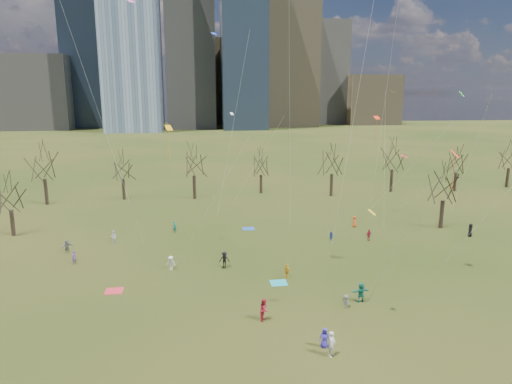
{
  "coord_description": "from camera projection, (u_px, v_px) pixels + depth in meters",
  "views": [
    {
      "loc": [
        -6.53,
        -37.47,
        17.84
      ],
      "look_at": [
        0.0,
        12.0,
        7.0
      ],
      "focal_mm": 32.0,
      "sensor_mm": 36.0,
      "label": 1
    }
  ],
  "objects": [
    {
      "name": "ground",
      "position": [
        273.0,
        296.0,
        40.92
      ],
      "size": [
        500.0,
        500.0,
        0.0
      ],
      "primitive_type": "plane",
      "color": "black",
      "rests_on": "ground"
    },
    {
      "name": "person_5",
      "position": [
        361.0,
        292.0,
        39.66
      ],
      "size": [
        1.7,
        0.73,
        1.78
      ],
      "primitive_type": "imported",
      "rotation": [
        0.0,
        0.0,
        3.27
      ],
      "color": "#1B7C69",
      "rests_on": "ground"
    },
    {
      "name": "blanket_crimson",
      "position": [
        114.0,
        291.0,
        41.98
      ],
      "size": [
        1.6,
        1.5,
        0.03
      ],
      "primitive_type": "cube",
      "color": "red",
      "rests_on": "ground"
    },
    {
      "name": "person_3",
      "position": [
        346.0,
        301.0,
        38.61
      ],
      "size": [
        0.75,
        0.87,
        1.17
      ],
      "primitive_type": "imported",
      "rotation": [
        0.0,
        0.0,
        2.08
      ],
      "color": "slate",
      "rests_on": "ground"
    },
    {
      "name": "person_10",
      "position": [
        369.0,
        235.0,
        56.26
      ],
      "size": [
        0.9,
        0.58,
        1.42
      ],
      "primitive_type": "imported",
      "rotation": [
        0.0,
        0.0,
        0.31
      ],
      "color": "#AA183A",
      "rests_on": "ground"
    },
    {
      "name": "person_7",
      "position": [
        74.0,
        257.0,
        48.44
      ],
      "size": [
        0.58,
        0.65,
        1.5
      ],
      "primitive_type": "imported",
      "rotation": [
        0.0,
        0.0,
        4.22
      ],
      "color": "#724993",
      "rests_on": "ground"
    },
    {
      "name": "person_0",
      "position": [
        324.0,
        338.0,
        32.52
      ],
      "size": [
        0.86,
        0.72,
        1.5
      ],
      "primitive_type": "imported",
      "rotation": [
        0.0,
        0.0,
        5.89
      ],
      "color": "#3729B3",
      "rests_on": "ground"
    },
    {
      "name": "bare_tree_row",
      "position": [
        236.0,
        165.0,
        75.68
      ],
      "size": [
        113.04,
        29.8,
        9.5
      ],
      "color": "black",
      "rests_on": "ground"
    },
    {
      "name": "kites_airborne",
      "position": [
        313.0,
        129.0,
        51.37
      ],
      "size": [
        64.42,
        40.33,
        34.48
      ],
      "color": "orange",
      "rests_on": "ground"
    },
    {
      "name": "person_4",
      "position": [
        287.0,
        271.0,
        44.84
      ],
      "size": [
        0.77,
        0.89,
        1.44
      ],
      "primitive_type": "imported",
      "rotation": [
        0.0,
        0.0,
        2.19
      ],
      "color": "gold",
      "rests_on": "ground"
    },
    {
      "name": "downtown_skyline",
      "position": [
        201.0,
        51.0,
        236.41
      ],
      "size": [
        212.5,
        78.0,
        118.0
      ],
      "color": "slate",
      "rests_on": "ground"
    },
    {
      "name": "blanket_teal",
      "position": [
        279.0,
        283.0,
        43.77
      ],
      "size": [
        1.6,
        1.5,
        0.03
      ],
      "primitive_type": "cube",
      "color": "teal",
      "rests_on": "ground"
    },
    {
      "name": "person_13",
      "position": [
        175.0,
        227.0,
        59.55
      ],
      "size": [
        0.65,
        0.63,
        1.51
      ],
      "primitive_type": "imported",
      "rotation": [
        0.0,
        0.0,
        2.45
      ],
      "color": "#186F64",
      "rests_on": "ground"
    },
    {
      "name": "person_12",
      "position": [
        354.0,
        222.0,
        61.9
      ],
      "size": [
        0.74,
        0.87,
        1.52
      ],
      "primitive_type": "imported",
      "rotation": [
        0.0,
        0.0,
        1.17
      ],
      "color": "#DE4E18",
      "rests_on": "ground"
    },
    {
      "name": "person_9",
      "position": [
        171.0,
        263.0,
        46.94
      ],
      "size": [
        1.09,
        0.85,
        1.48
      ],
      "primitive_type": "imported",
      "rotation": [
        0.0,
        0.0,
        5.93
      ],
      "color": "silver",
      "rests_on": "ground"
    },
    {
      "name": "person_11",
      "position": [
        67.0,
        246.0,
        51.99
      ],
      "size": [
        1.38,
        1.13,
        1.48
      ],
      "primitive_type": "imported",
      "rotation": [
        0.0,
        0.0,
        0.6
      ],
      "color": "slate",
      "rests_on": "ground"
    },
    {
      "name": "person_15",
      "position": [
        224.0,
        260.0,
        47.57
      ],
      "size": [
        1.14,
        0.71,
        1.7
      ],
      "primitive_type": "imported",
      "rotation": [
        0.0,
        0.0,
        6.2
      ],
      "color": "black",
      "rests_on": "ground"
    },
    {
      "name": "blanket_navy",
      "position": [
        248.0,
        229.0,
        61.26
      ],
      "size": [
        1.6,
        1.5,
        0.03
      ],
      "primitive_type": "cube",
      "color": "#224DA1",
      "rests_on": "ground"
    },
    {
      "name": "person_1",
      "position": [
        332.0,
        344.0,
        31.41
      ],
      "size": [
        0.73,
        0.8,
        1.84
      ],
      "primitive_type": "imported",
      "rotation": [
        0.0,
        0.0,
        1.02
      ],
      "color": "silver",
      "rests_on": "ground"
    },
    {
      "name": "person_6",
      "position": [
        470.0,
        230.0,
        57.79
      ],
      "size": [
        0.84,
        0.97,
        1.68
      ],
      "primitive_type": "imported",
      "rotation": [
        0.0,
        0.0,
        4.27
      ],
      "color": "black",
      "rests_on": "ground"
    },
    {
      "name": "person_8",
      "position": [
        331.0,
        236.0,
        56.16
      ],
      "size": [
        0.71,
        0.71,
        1.16
      ],
      "primitive_type": "imported",
      "rotation": [
        0.0,
        0.0,
        5.47
      ],
      "color": "#243E9C",
      "rests_on": "ground"
    },
    {
      "name": "person_14",
      "position": [
        114.0,
        237.0,
        55.24
      ],
      "size": [
        0.93,
        0.81,
        1.61
      ],
      "primitive_type": "imported",
      "rotation": [
        0.0,
        0.0,
        3.44
      ],
      "color": "silver",
      "rests_on": "ground"
    },
    {
      "name": "person_2",
      "position": [
        264.0,
        309.0,
        36.45
      ],
      "size": [
        0.98,
        1.08,
        1.81
      ],
      "primitive_type": "imported",
      "rotation": [
        0.0,
        0.0,
        1.15
      ],
      "color": "red",
      "rests_on": "ground"
    }
  ]
}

